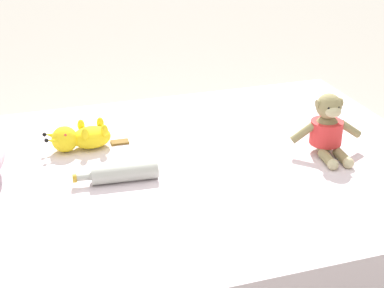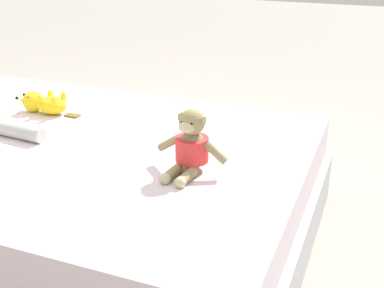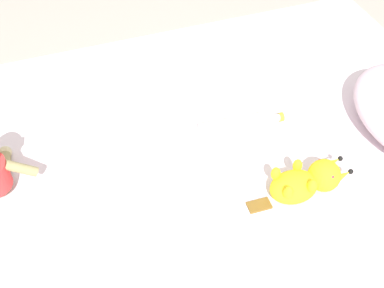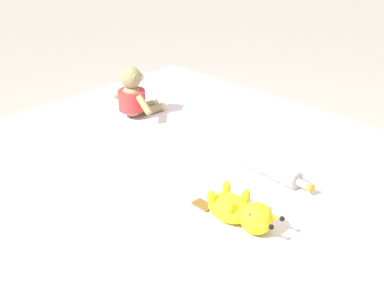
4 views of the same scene
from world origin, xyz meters
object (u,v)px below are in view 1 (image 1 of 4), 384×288
glass_bottle (123,173)px  plush_monkey (328,129)px  plush_yellow_creature (80,137)px  bed (168,220)px

glass_bottle → plush_monkey: bearing=-91.2°
plush_monkey → plush_yellow_creature: 0.94m
plush_monkey → plush_yellow_creature: size_ratio=0.88×
plush_yellow_creature → glass_bottle: size_ratio=1.10×
bed → glass_bottle: (-0.05, 0.17, 0.26)m
bed → plush_monkey: bearing=-96.0°
glass_bottle → plush_yellow_creature: bearing=18.1°
plush_monkey → glass_bottle: size_ratio=0.97×
plush_yellow_creature → bed: bearing=-133.5°
bed → plush_monkey: (-0.06, -0.61, 0.32)m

